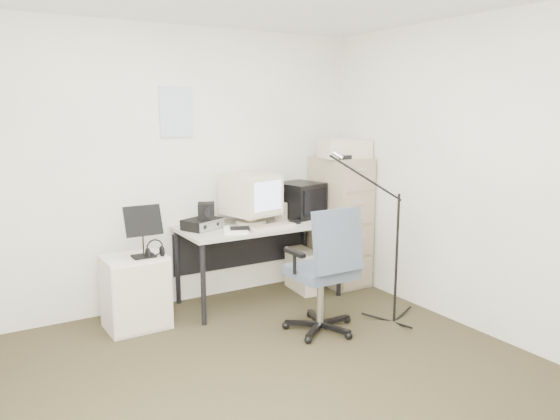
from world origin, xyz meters
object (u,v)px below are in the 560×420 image
desk (260,262)px  office_chair (321,269)px  side_cart (136,292)px  filing_cabinet (340,221)px

desk → office_chair: (0.06, -0.90, 0.15)m
office_chair → side_cart: size_ratio=1.72×
filing_cabinet → desk: (-0.95, -0.03, -0.29)m
desk → side_cart: (-1.20, -0.06, -0.06)m
filing_cabinet → side_cart: size_ratio=2.15×
desk → filing_cabinet: bearing=1.8°
filing_cabinet → desk: size_ratio=0.87×
desk → side_cart: desk is taller
side_cart → desk: bearing=1.3°
side_cart → office_chair: bearing=-35.1°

